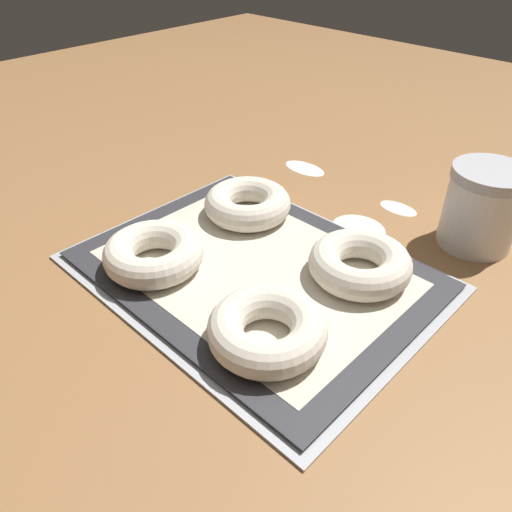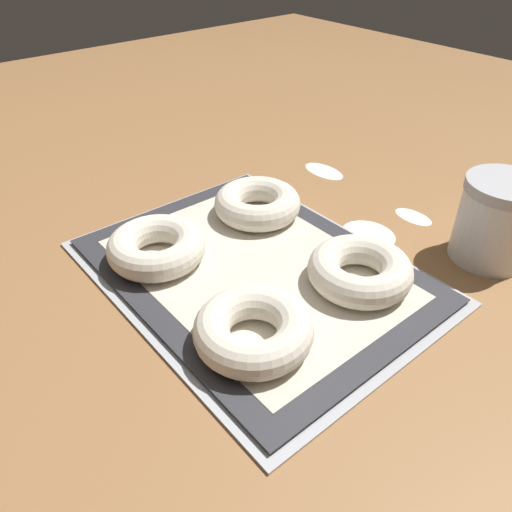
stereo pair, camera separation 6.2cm
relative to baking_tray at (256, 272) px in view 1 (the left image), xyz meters
name	(u,v)px [view 1 (the left image)]	position (x,y,z in m)	size (l,w,h in m)	color
ground_plane	(251,276)	(0.00, -0.01, 0.00)	(2.80, 2.80, 0.00)	olive
baking_tray	(256,272)	(0.00, 0.00, 0.00)	(0.50, 0.38, 0.01)	#B2B5BA
baking_mat	(256,269)	(0.00, 0.00, 0.01)	(0.47, 0.35, 0.00)	#333338
bagel_front_left	(154,253)	(-0.11, -0.10, 0.03)	(0.14, 0.14, 0.04)	silver
bagel_front_right	(267,329)	(0.11, -0.10, 0.03)	(0.14, 0.14, 0.04)	silver
bagel_back_left	(248,203)	(-0.11, 0.10, 0.03)	(0.14, 0.14, 0.04)	silver
bagel_back_right	(360,263)	(0.12, 0.09, 0.03)	(0.14, 0.14, 0.04)	silver
flour_canister	(482,207)	(0.19, 0.30, 0.06)	(0.12, 0.12, 0.13)	white
flour_patch_near	(305,168)	(-0.17, 0.32, 0.00)	(0.09, 0.05, 0.00)	white
flour_patch_far	(359,227)	(0.04, 0.21, 0.00)	(0.09, 0.08, 0.00)	white
flour_patch_side	(398,208)	(0.05, 0.31, 0.00)	(0.07, 0.04, 0.00)	white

